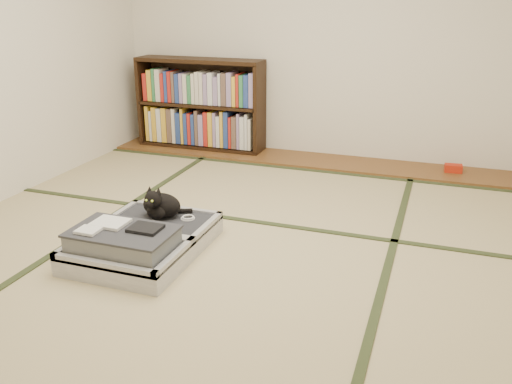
% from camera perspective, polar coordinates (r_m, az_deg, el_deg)
% --- Properties ---
extents(floor, '(4.50, 4.50, 0.00)m').
position_cam_1_polar(floor, '(3.54, -2.66, -5.55)').
color(floor, '#C9B386').
rests_on(floor, ground).
extents(wood_strip, '(4.00, 0.50, 0.02)m').
position_cam_1_polar(wood_strip, '(5.32, 5.41, 3.41)').
color(wood_strip, brown).
rests_on(wood_strip, ground).
extents(red_item, '(0.16, 0.10, 0.07)m').
position_cam_1_polar(red_item, '(5.20, 20.06, 2.36)').
color(red_item, '#B4220E').
rests_on(red_item, wood_strip).
extents(room_shell, '(4.50, 4.50, 4.50)m').
position_cam_1_polar(room_shell, '(3.20, -3.10, 18.80)').
color(room_shell, white).
rests_on(room_shell, ground).
extents(tatami_borders, '(4.00, 4.50, 0.01)m').
position_cam_1_polar(tatami_borders, '(3.96, 0.01, -2.58)').
color(tatami_borders, '#2D381E').
rests_on(tatami_borders, ground).
extents(bookcase, '(1.32, 0.30, 0.92)m').
position_cam_1_polar(bookcase, '(5.66, -5.86, 9.01)').
color(bookcase, black).
rests_on(bookcase, wood_strip).
extents(suitcase, '(0.69, 0.91, 0.27)m').
position_cam_1_polar(suitcase, '(3.44, -12.05, -5.08)').
color(suitcase, silver).
rests_on(suitcase, floor).
extents(cat, '(0.30, 0.31, 0.25)m').
position_cam_1_polar(cat, '(3.63, -10.06, -1.37)').
color(cat, black).
rests_on(cat, suitcase).
extents(cable_coil, '(0.10, 0.10, 0.02)m').
position_cam_1_polar(cable_coil, '(3.61, -7.18, -2.72)').
color(cable_coil, white).
rests_on(cable_coil, suitcase).
extents(hanger, '(0.38, 0.21, 0.01)m').
position_cam_1_polar(hanger, '(3.42, -13.11, -6.94)').
color(hanger, black).
rests_on(hanger, floor).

